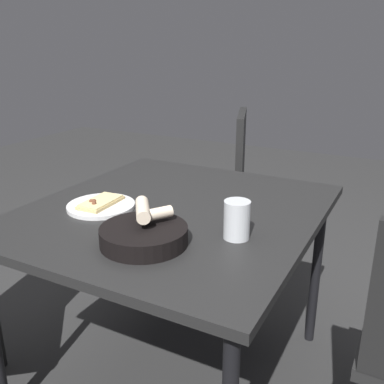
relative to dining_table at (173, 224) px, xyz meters
The scene contains 6 objects.
ground 0.66m from the dining_table, ahead, with size 8.00×8.00×0.00m, color #2D2D2D.
dining_table is the anchor object (origin of this frame).
pizza_plate 0.26m from the dining_table, 62.63° to the right, with size 0.24×0.24×0.04m.
bread_basket 0.31m from the dining_table, 13.57° to the left, with size 0.26×0.26×0.11m.
beer_glass 0.33m from the dining_table, 67.01° to the left, with size 0.08×0.08×0.12m.
chair_far 0.90m from the dining_table, 166.12° to the right, with size 0.56×0.56×0.93m.
Camera 1 is at (1.23, 0.72, 1.27)m, focal length 40.55 mm.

